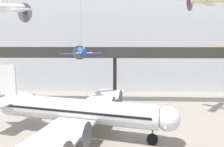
{
  "coord_description": "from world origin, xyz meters",
  "views": [
    {
      "loc": [
        1.12,
        -15.48,
        12.03
      ],
      "look_at": [
        0.06,
        11.08,
        7.96
      ],
      "focal_mm": 35.0,
      "sensor_mm": 36.0,
      "label": 1
    }
  ],
  "objects_px": {
    "suspended_plane_blue_trainer": "(82,52)",
    "suspended_plane_cream_biplane": "(207,0)",
    "airliner_silver_main": "(76,111)",
    "suspended_plane_white_twin": "(8,8)"
  },
  "relations": [
    {
      "from": "airliner_silver_main",
      "to": "suspended_plane_blue_trainer",
      "type": "distance_m",
      "value": 12.03
    },
    {
      "from": "suspended_plane_cream_biplane",
      "to": "suspended_plane_white_twin",
      "type": "bearing_deg",
      "value": 43.6
    },
    {
      "from": "suspended_plane_blue_trainer",
      "to": "suspended_plane_white_twin",
      "type": "bearing_deg",
      "value": 100.73
    },
    {
      "from": "suspended_plane_cream_biplane",
      "to": "airliner_silver_main",
      "type": "bearing_deg",
      "value": 60.17
    },
    {
      "from": "suspended_plane_white_twin",
      "to": "suspended_plane_cream_biplane",
      "type": "bearing_deg",
      "value": -62.32
    },
    {
      "from": "suspended_plane_white_twin",
      "to": "suspended_plane_blue_trainer",
      "type": "bearing_deg",
      "value": -38.11
    },
    {
      "from": "airliner_silver_main",
      "to": "suspended_plane_cream_biplane",
      "type": "xyz_separation_m",
      "value": [
        17.99,
        7.14,
        14.6
      ]
    },
    {
      "from": "suspended_plane_cream_biplane",
      "to": "suspended_plane_blue_trainer",
      "type": "bearing_deg",
      "value": 30.35
    },
    {
      "from": "suspended_plane_blue_trainer",
      "to": "suspended_plane_cream_biplane",
      "type": "distance_m",
      "value": 20.59
    },
    {
      "from": "airliner_silver_main",
      "to": "suspended_plane_cream_biplane",
      "type": "relative_size",
      "value": 4.83
    }
  ]
}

